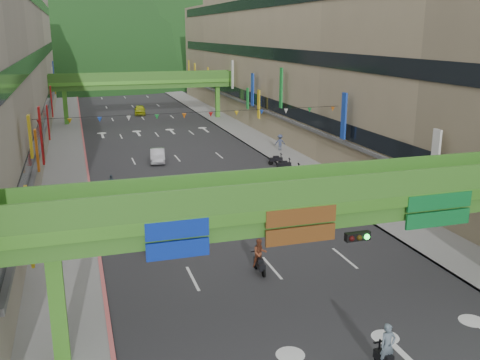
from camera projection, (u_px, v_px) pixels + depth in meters
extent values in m
cube|color=#28282B|center=(162.00, 140.00, 64.66)|extent=(18.00, 140.00, 0.02)
cube|color=gray|center=(67.00, 145.00, 61.51)|extent=(4.00, 140.00, 0.15)
cube|color=gray|center=(248.00, 135.00, 67.79)|extent=(4.00, 140.00, 0.15)
cube|color=#CC5959|center=(84.00, 144.00, 62.05)|extent=(0.20, 140.00, 0.18)
cube|color=gray|center=(234.00, 136.00, 67.24)|extent=(0.20, 140.00, 0.18)
cube|color=black|center=(45.00, 110.00, 59.85)|extent=(0.08, 90.25, 1.40)
cube|color=black|center=(40.00, 55.00, 58.24)|extent=(0.08, 90.25, 1.40)
cube|color=gray|center=(308.00, 58.00, 67.55)|extent=(12.00, 95.00, 19.00)
cube|color=black|center=(263.00, 102.00, 67.24)|extent=(0.08, 90.25, 1.40)
cube|color=black|center=(263.00, 53.00, 65.63)|extent=(0.08, 90.25, 1.40)
cube|color=black|center=(264.00, 1.00, 64.03)|extent=(0.08, 90.25, 1.40)
cube|color=#4C9E2D|center=(324.00, 201.00, 22.63)|extent=(28.00, 2.20, 0.50)
cube|color=#387223|center=(323.00, 215.00, 22.79)|extent=(28.00, 1.76, 0.70)
cube|color=#4C9E2D|center=(58.00, 311.00, 20.39)|extent=(0.60, 0.60, 4.80)
cube|color=#387223|center=(336.00, 190.00, 21.46)|extent=(28.00, 0.12, 1.10)
cube|color=#387223|center=(314.00, 177.00, 23.38)|extent=(28.00, 0.12, 1.10)
cube|color=navy|center=(178.00, 241.00, 19.95)|extent=(2.40, 0.12, 1.50)
cube|color=#593314|center=(301.00, 227.00, 21.37)|extent=(3.00, 0.12, 1.50)
cube|color=#0C5926|center=(439.00, 211.00, 23.23)|extent=(3.20, 0.12, 1.50)
cube|color=black|center=(358.00, 236.00, 22.12)|extent=(1.10, 0.28, 0.35)
cube|color=#4C9E2D|center=(143.00, 82.00, 76.93)|extent=(28.00, 2.20, 0.50)
cube|color=#387223|center=(144.00, 86.00, 77.09)|extent=(28.00, 1.76, 0.70)
cube|color=#4C9E2D|center=(66.00, 108.00, 74.69)|extent=(0.60, 0.60, 4.80)
cube|color=#4C9E2D|center=(218.00, 102.00, 80.97)|extent=(0.60, 0.60, 4.80)
cube|color=#387223|center=(144.00, 77.00, 75.76)|extent=(28.00, 0.12, 1.10)
cube|color=#387223|center=(142.00, 76.00, 77.68)|extent=(28.00, 0.12, 1.10)
ellipsoid|color=#1C4419|center=(54.00, 75.00, 161.62)|extent=(168.00, 140.00, 112.00)
ellipsoid|color=#1C4419|center=(173.00, 69.00, 191.45)|extent=(208.00, 176.00, 128.00)
cylinder|color=black|center=(197.00, 112.00, 44.60)|extent=(26.00, 0.03, 0.03)
cone|color=red|center=(39.00, 122.00, 41.10)|extent=(0.36, 0.36, 0.40)
cone|color=gold|center=(70.00, 121.00, 41.75)|extent=(0.36, 0.36, 0.40)
cone|color=#193FB2|center=(100.00, 120.00, 42.40)|extent=(0.36, 0.36, 0.40)
cone|color=silver|center=(129.00, 118.00, 43.05)|extent=(0.36, 0.36, 0.40)
cone|color=#198C33|center=(157.00, 117.00, 43.70)|extent=(0.36, 0.36, 0.40)
cone|color=orange|center=(184.00, 116.00, 44.34)|extent=(0.36, 0.36, 0.40)
cone|color=red|center=(211.00, 115.00, 44.99)|extent=(0.36, 0.36, 0.40)
cone|color=gold|center=(237.00, 113.00, 45.64)|extent=(0.36, 0.36, 0.40)
cone|color=#193FB2|center=(262.00, 112.00, 46.29)|extent=(0.36, 0.36, 0.40)
cone|color=silver|center=(286.00, 111.00, 46.94)|extent=(0.36, 0.36, 0.40)
cone|color=#198C33|center=(310.00, 110.00, 47.59)|extent=(0.36, 0.36, 0.40)
cone|color=orange|center=(333.00, 109.00, 48.24)|extent=(0.36, 0.36, 0.40)
cube|color=black|center=(387.00, 355.00, 20.32)|extent=(0.32, 0.56, 0.18)
cube|color=black|center=(380.00, 342.00, 20.76)|extent=(0.55, 0.08, 0.06)
cylinder|color=black|center=(378.00, 360.00, 20.97)|extent=(0.12, 0.50, 0.50)
imported|color=#4A5963|center=(388.00, 345.00, 20.20)|extent=(0.65, 0.44, 1.75)
cube|color=black|center=(260.00, 263.00, 28.97)|extent=(0.45, 1.32, 0.35)
cube|color=black|center=(260.00, 259.00, 28.91)|extent=(0.34, 0.57, 0.18)
cube|color=black|center=(256.00, 251.00, 29.33)|extent=(0.55, 0.10, 0.06)
cylinder|color=black|center=(256.00, 265.00, 29.55)|extent=(0.14, 0.51, 0.50)
cylinder|color=black|center=(264.00, 273.00, 28.56)|extent=(0.14, 0.51, 0.50)
imported|color=brown|center=(260.00, 253.00, 28.81)|extent=(0.83, 0.67, 1.62)
cube|color=#9E9DA7|center=(112.00, 191.00, 42.13)|extent=(0.43, 1.32, 0.35)
cube|color=#9E9DA7|center=(112.00, 188.00, 42.06)|extent=(0.33, 0.57, 0.18)
cube|color=#9E9DA7|center=(111.00, 183.00, 42.51)|extent=(0.55, 0.09, 0.06)
cylinder|color=black|center=(112.00, 193.00, 42.73)|extent=(0.13, 0.51, 0.50)
cylinder|color=black|center=(112.00, 197.00, 41.70)|extent=(0.13, 0.51, 0.50)
imported|color=#2B353D|center=(111.00, 184.00, 41.98)|extent=(0.92, 0.43, 1.54)
cube|color=maroon|center=(149.00, 241.00, 32.10)|extent=(0.40, 1.31, 0.35)
cube|color=maroon|center=(149.00, 237.00, 32.03)|extent=(0.32, 0.56, 0.18)
cube|color=maroon|center=(147.00, 230.00, 32.46)|extent=(0.55, 0.08, 0.06)
cylinder|color=black|center=(148.00, 242.00, 32.68)|extent=(0.12, 0.50, 0.50)
cylinder|color=black|center=(151.00, 249.00, 31.68)|extent=(0.12, 0.50, 0.50)
imported|color=#3A383E|center=(149.00, 231.00, 31.92)|extent=(0.85, 0.57, 1.70)
cube|color=black|center=(314.00, 182.00, 44.57)|extent=(1.32, 0.45, 0.35)
cube|color=black|center=(314.00, 180.00, 44.51)|extent=(0.57, 0.34, 0.18)
cube|color=black|center=(320.00, 176.00, 44.64)|extent=(0.10, 0.55, 0.06)
cylinder|color=black|center=(319.00, 185.00, 44.85)|extent=(0.51, 0.14, 0.50)
cylinder|color=black|center=(308.00, 187.00, 44.46)|extent=(0.51, 0.14, 0.50)
cube|color=black|center=(303.00, 176.00, 46.60)|extent=(1.32, 0.45, 0.35)
cube|color=black|center=(303.00, 173.00, 46.53)|extent=(0.57, 0.34, 0.18)
cube|color=black|center=(309.00, 170.00, 46.66)|extent=(0.10, 0.55, 0.06)
cylinder|color=black|center=(308.00, 179.00, 46.88)|extent=(0.51, 0.14, 0.50)
cylinder|color=black|center=(297.00, 180.00, 46.48)|extent=(0.51, 0.14, 0.50)
cube|color=black|center=(293.00, 170.00, 48.62)|extent=(1.32, 0.45, 0.35)
cube|color=black|center=(293.00, 167.00, 48.56)|extent=(0.57, 0.34, 0.18)
cube|color=black|center=(299.00, 164.00, 48.69)|extent=(0.10, 0.55, 0.06)
cylinder|color=black|center=(298.00, 173.00, 48.90)|extent=(0.51, 0.14, 0.50)
cylinder|color=black|center=(288.00, 174.00, 48.51)|extent=(0.51, 0.14, 0.50)
cube|color=black|center=(284.00, 164.00, 50.65)|extent=(1.32, 0.45, 0.35)
cube|color=black|center=(284.00, 162.00, 50.58)|extent=(0.57, 0.34, 0.18)
cube|color=black|center=(290.00, 159.00, 50.71)|extent=(0.10, 0.55, 0.06)
cylinder|color=black|center=(289.00, 167.00, 50.93)|extent=(0.51, 0.14, 0.50)
cylinder|color=black|center=(279.00, 168.00, 50.53)|extent=(0.51, 0.14, 0.50)
cube|color=black|center=(276.00, 159.00, 52.67)|extent=(1.32, 0.45, 0.35)
cube|color=black|center=(276.00, 157.00, 52.61)|extent=(0.57, 0.34, 0.18)
cube|color=black|center=(281.00, 154.00, 52.74)|extent=(0.10, 0.55, 0.06)
cylinder|color=black|center=(281.00, 162.00, 52.95)|extent=(0.51, 0.14, 0.50)
cylinder|color=black|center=(271.00, 163.00, 52.56)|extent=(0.51, 0.14, 0.50)
imported|color=#BBBBC2|center=(158.00, 156.00, 53.74)|extent=(1.93, 4.17, 1.32)
imported|color=#AFBB16|center=(140.00, 110.00, 84.67)|extent=(2.19, 4.46, 1.46)
imported|color=red|center=(330.00, 175.00, 45.84)|extent=(0.91, 0.79, 1.60)
imported|color=#222129|center=(344.00, 190.00, 41.71)|extent=(0.90, 0.38, 1.53)
imported|color=#363F5D|center=(280.00, 144.00, 58.49)|extent=(0.95, 0.79, 1.74)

